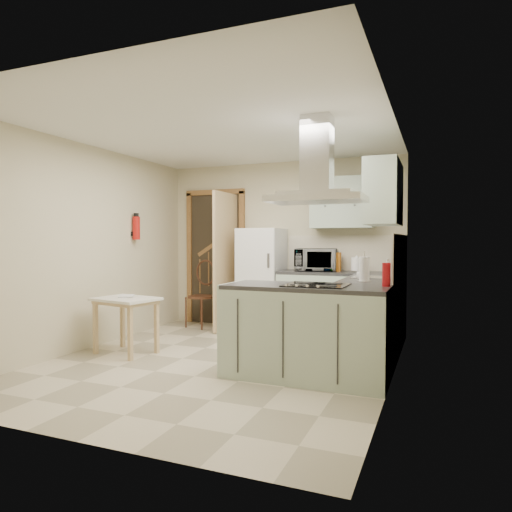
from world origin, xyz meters
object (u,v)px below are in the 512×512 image
at_px(peninsula, 306,332).
at_px(drop_leaf_table, 126,326).
at_px(extractor_hood, 317,199).
at_px(fridge, 262,280).
at_px(microwave, 316,260).
at_px(bentwood_chair, 201,297).

distance_m(peninsula, drop_leaf_table, 2.23).
height_order(peninsula, extractor_hood, extractor_hood).
distance_m(fridge, extractor_hood, 2.57).
relative_size(drop_leaf_table, microwave, 1.24).
bearing_deg(peninsula, drop_leaf_table, 176.51).
bearing_deg(microwave, peninsula, -87.11).
relative_size(peninsula, drop_leaf_table, 2.21).
distance_m(peninsula, extractor_hood, 1.27).
distance_m(fridge, drop_leaf_table, 2.14).
relative_size(extractor_hood, microwave, 1.58).
bearing_deg(bentwood_chair, extractor_hood, -25.25).
relative_size(fridge, microwave, 2.64).
height_order(fridge, bentwood_chair, fridge).
height_order(extractor_hood, microwave, extractor_hood).
bearing_deg(drop_leaf_table, bentwood_chair, 99.26).
height_order(drop_leaf_table, microwave, microwave).
bearing_deg(drop_leaf_table, microwave, 56.56).
distance_m(peninsula, microwave, 2.15).
height_order(fridge, extractor_hood, extractor_hood).
xyz_separation_m(peninsula, microwave, (-0.42, 2.02, 0.61)).
bearing_deg(extractor_hood, drop_leaf_table, 176.66).
relative_size(peninsula, extractor_hood, 1.72).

